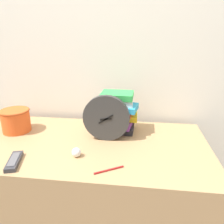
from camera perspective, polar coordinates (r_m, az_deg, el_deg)
wall_back at (r=1.51m, az=-4.63°, el=15.55°), size 6.00×0.04×2.40m
desk at (r=1.45m, az=-7.20°, el=-20.79°), size 1.40×0.69×0.74m
desk_clock at (r=1.21m, az=-1.53°, el=-1.62°), size 0.26×0.04×0.26m
book_stack at (r=1.33m, az=1.42°, el=0.09°), size 0.26×0.18×0.25m
basket at (r=1.47m, az=-23.85°, el=-1.84°), size 0.18×0.18×0.14m
tv_remote at (r=1.14m, az=-24.19°, el=-11.62°), size 0.09×0.17×0.02m
crumpled_paper_ball at (r=1.10m, az=-9.28°, el=-10.33°), size 0.05×0.05×0.05m
pen at (r=1.00m, az=-0.80°, el=-14.87°), size 0.13×0.08×0.01m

